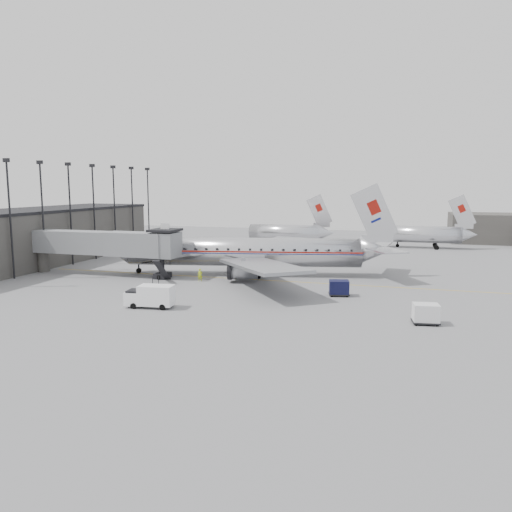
{
  "coord_description": "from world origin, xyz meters",
  "views": [
    {
      "loc": [
        20.05,
        -53.81,
        11.93
      ],
      "look_at": [
        2.88,
        4.96,
        3.2
      ],
      "focal_mm": 35.0,
      "sensor_mm": 36.0,
      "label": 1
    }
  ],
  "objects_px": {
    "airliner": "(250,252)",
    "baggage_cart_navy": "(339,288)",
    "baggage_cart_white": "(426,313)",
    "service_van": "(150,296)",
    "ramp_worker": "(200,275)"
  },
  "relations": [
    {
      "from": "baggage_cart_navy",
      "to": "baggage_cart_white",
      "type": "xyz_separation_m",
      "value": [
        8.55,
        -9.03,
        0.03
      ]
    },
    {
      "from": "airliner",
      "to": "baggage_cart_navy",
      "type": "distance_m",
      "value": 16.35
    },
    {
      "from": "ramp_worker",
      "to": "service_van",
      "type": "bearing_deg",
      "value": -105.43
    },
    {
      "from": "airliner",
      "to": "baggage_cart_navy",
      "type": "bearing_deg",
      "value": -47.8
    },
    {
      "from": "airliner",
      "to": "ramp_worker",
      "type": "distance_m",
      "value": 8.0
    },
    {
      "from": "baggage_cart_navy",
      "to": "baggage_cart_white",
      "type": "distance_m",
      "value": 12.44
    },
    {
      "from": "airliner",
      "to": "baggage_cart_navy",
      "type": "relative_size",
      "value": 15.58
    },
    {
      "from": "airliner",
      "to": "baggage_cart_navy",
      "type": "height_order",
      "value": "airliner"
    },
    {
      "from": "service_van",
      "to": "baggage_cart_navy",
      "type": "xyz_separation_m",
      "value": [
        17.14,
        10.44,
        -0.26
      ]
    },
    {
      "from": "service_van",
      "to": "baggage_cart_navy",
      "type": "bearing_deg",
      "value": 24.74
    },
    {
      "from": "baggage_cart_navy",
      "to": "service_van",
      "type": "bearing_deg",
      "value": -160.82
    },
    {
      "from": "airliner",
      "to": "baggage_cart_white",
      "type": "height_order",
      "value": "airliner"
    },
    {
      "from": "baggage_cart_navy",
      "to": "ramp_worker",
      "type": "distance_m",
      "value": 17.98
    },
    {
      "from": "baggage_cart_navy",
      "to": "ramp_worker",
      "type": "bearing_deg",
      "value": 156.91
    },
    {
      "from": "airliner",
      "to": "baggage_cart_white",
      "type": "distance_m",
      "value": 28.61
    }
  ]
}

